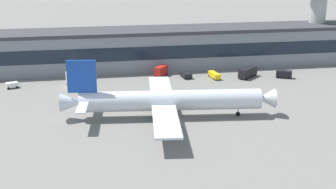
{
  "coord_description": "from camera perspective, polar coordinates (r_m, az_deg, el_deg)",
  "views": [
    {
      "loc": [
        -19.8,
        -105.73,
        42.13
      ],
      "look_at": [
        -0.08,
        7.35,
        5.0
      ],
      "focal_mm": 48.76,
      "sensor_mm": 36.0,
      "label": 1
    }
  ],
  "objects": [
    {
      "name": "ground_plane",
      "position": [
        115.53,
        0.67,
        -3.46
      ],
      "size": [
        600.0,
        600.0,
        0.0
      ],
      "primitive_type": "plane",
      "color": "slate"
    },
    {
      "name": "terminal_building",
      "position": [
        166.54,
        -2.86,
        5.78
      ],
      "size": [
        161.3,
        17.12,
        14.26
      ],
      "color": "gray",
      "rests_on": "ground_plane"
    },
    {
      "name": "airliner",
      "position": [
        116.95,
        -0.11,
        -0.76
      ],
      "size": [
        55.41,
        47.52,
        15.65
      ],
      "color": "silver",
      "rests_on": "ground_plane"
    },
    {
      "name": "control_tower",
      "position": [
        188.21,
        18.26,
        10.18
      ],
      "size": [
        11.81,
        11.81,
        31.43
      ],
      "color": "#B7B7B2",
      "rests_on": "ground_plane"
    },
    {
      "name": "baggage_tug",
      "position": [
        150.97,
        -18.9,
        1.16
      ],
      "size": [
        4.05,
        3.05,
        1.85
      ],
      "color": "white",
      "rests_on": "ground_plane"
    },
    {
      "name": "crew_van",
      "position": [
        158.82,
        14.34,
        2.52
      ],
      "size": [
        5.64,
        4.27,
        2.55
      ],
      "color": "black",
      "rests_on": "ground_plane"
    },
    {
      "name": "catering_truck",
      "position": [
        147.12,
        -12.0,
        1.81
      ],
      "size": [
        3.66,
        7.51,
        4.15
      ],
      "color": "white",
      "rests_on": "ground_plane"
    },
    {
      "name": "belt_loader",
      "position": [
        154.44,
        5.82,
        2.44
      ],
      "size": [
        2.82,
        6.61,
        1.95
      ],
      "color": "yellow",
      "rests_on": "ground_plane"
    },
    {
      "name": "fuel_truck",
      "position": [
        156.65,
        9.91,
        2.76
      ],
      "size": [
        8.11,
        7.71,
        3.35
      ],
      "color": "black",
      "rests_on": "ground_plane"
    },
    {
      "name": "pushback_tractor",
      "position": [
        154.43,
        2.28,
        2.48
      ],
      "size": [
        3.28,
        5.13,
        1.75
      ],
      "color": "black",
      "rests_on": "ground_plane"
    },
    {
      "name": "stair_truck",
      "position": [
        155.94,
        -0.86,
        3.0
      ],
      "size": [
        5.47,
        6.26,
        3.55
      ],
      "color": "red",
      "rests_on": "ground_plane"
    }
  ]
}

